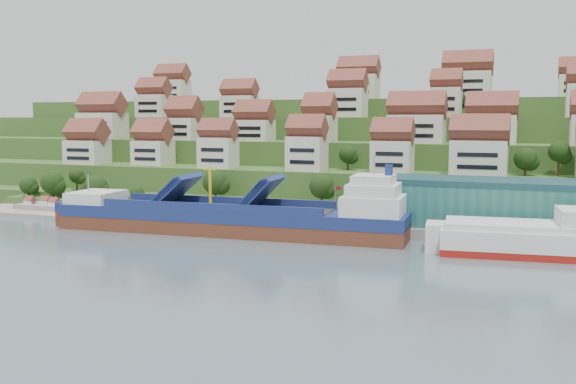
% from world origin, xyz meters
% --- Properties ---
extents(ground, '(300.00, 300.00, 0.00)m').
position_xyz_m(ground, '(0.00, 0.00, 0.00)').
color(ground, slate).
rests_on(ground, ground).
extents(quay, '(180.00, 14.00, 2.20)m').
position_xyz_m(quay, '(20.00, 15.00, 1.10)').
color(quay, gray).
rests_on(quay, ground).
extents(pebble_beach, '(45.00, 20.00, 1.00)m').
position_xyz_m(pebble_beach, '(-58.00, 12.00, 0.50)').
color(pebble_beach, gray).
rests_on(pebble_beach, ground).
extents(hillside, '(260.00, 128.00, 31.00)m').
position_xyz_m(hillside, '(0.00, 103.55, 10.66)').
color(hillside, '#2D4C1E').
rests_on(hillside, ground).
extents(hillside_village, '(160.59, 62.43, 28.29)m').
position_xyz_m(hillside_village, '(3.68, 59.07, 23.70)').
color(hillside_village, beige).
rests_on(hillside_village, ground).
extents(hillside_trees, '(143.00, 62.86, 30.55)m').
position_xyz_m(hillside_trees, '(-11.92, 41.73, 15.51)').
color(hillside_trees, '#1D3812').
rests_on(hillside_trees, ground).
extents(warehouse, '(60.00, 15.00, 10.00)m').
position_xyz_m(warehouse, '(52.00, 17.00, 7.20)').
color(warehouse, '#266961').
rests_on(warehouse, quay).
extents(flagpole, '(1.28, 0.16, 8.00)m').
position_xyz_m(flagpole, '(18.11, 10.00, 6.88)').
color(flagpole, gray).
rests_on(flagpole, quay).
extents(beach_huts, '(14.40, 3.70, 2.20)m').
position_xyz_m(beach_huts, '(-60.00, 10.75, 2.10)').
color(beach_huts, white).
rests_on(beach_huts, pebble_beach).
extents(cargo_ship, '(77.87, 16.79, 17.13)m').
position_xyz_m(cargo_ship, '(-1.33, 1.13, 3.27)').
color(cargo_ship, '#5D2D1C').
rests_on(cargo_ship, ground).
extents(second_ship, '(34.11, 15.73, 9.56)m').
position_xyz_m(second_ship, '(59.15, 1.24, 2.89)').
color(second_ship, maroon).
rests_on(second_ship, ground).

